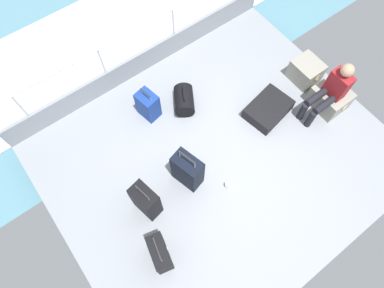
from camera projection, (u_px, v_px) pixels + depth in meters
name	position (u px, v px, depth m)	size (l,w,h in m)	color
ground_plane	(218.00, 157.00, 5.46)	(4.40, 5.20, 0.06)	gray
gunwale_port	(143.00, 61.00, 5.96)	(0.06, 5.20, 0.45)	gray
railing_port	(138.00, 39.00, 5.46)	(0.04, 4.20, 1.02)	silver
sea_wake	(108.00, 34.00, 6.96)	(12.00, 12.00, 0.01)	#598C9E
cargo_crate_0	(306.00, 71.00, 5.90)	(0.52, 0.44, 0.39)	gray
cargo_crate_1	(330.00, 98.00, 5.67)	(0.60, 0.50, 0.39)	gray
passenger_seated	(331.00, 91.00, 5.29)	(0.34, 0.66, 1.09)	maroon
suitcase_0	(188.00, 171.00, 4.96)	(0.49, 0.36, 0.86)	black
suitcase_1	(160.00, 254.00, 4.52)	(0.49, 0.32, 0.76)	black
suitcase_2	(146.00, 201.00, 4.77)	(0.43, 0.31, 0.79)	black
suitcase_3	(268.00, 109.00, 5.68)	(0.66, 0.83, 0.22)	black
suitcase_4	(148.00, 105.00, 5.53)	(0.38, 0.32, 0.64)	navy
duffel_bag	(184.00, 100.00, 5.69)	(0.59, 0.54, 0.47)	black
paper_cup	(227.00, 185.00, 5.18)	(0.08, 0.08, 0.10)	white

